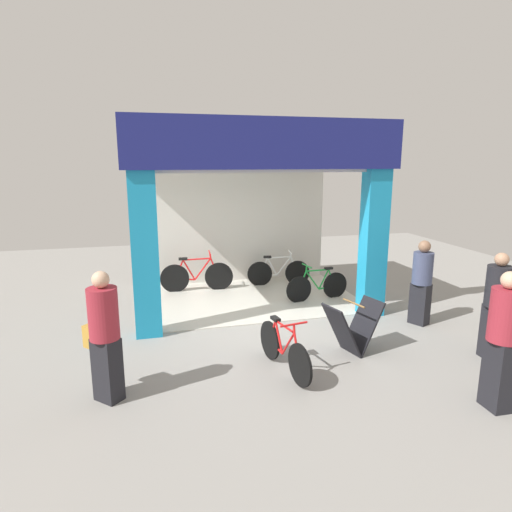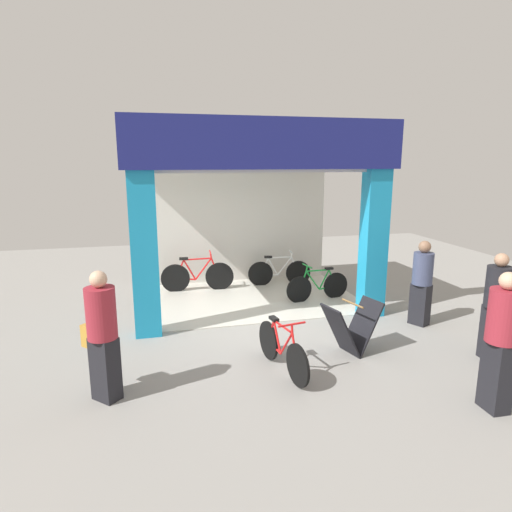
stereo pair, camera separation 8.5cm
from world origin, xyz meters
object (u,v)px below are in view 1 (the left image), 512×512
bicycle_inside_1 (197,276)px  sandwich_board_sign (352,328)px  bicycle_inside_0 (278,272)px  bicycle_inside_2 (317,286)px  pedestrian_3 (104,334)px  pedestrian_0 (496,305)px  pedestrian_1 (503,339)px  pedestrian_2 (422,281)px  bicycle_parked_0 (284,350)px

bicycle_inside_1 → sandwich_board_sign: 4.49m
bicycle_inside_0 → sandwich_board_sign: 4.03m
bicycle_inside_2 → pedestrian_3: bearing=-142.9°
pedestrian_0 → pedestrian_3: bearing=177.7°
bicycle_inside_1 → pedestrian_1: pedestrian_1 is taller
bicycle_inside_2 → sandwich_board_sign: (-0.50, -2.67, 0.10)m
bicycle_inside_0 → bicycle_inside_1: bearing=-179.8°
sandwich_board_sign → pedestrian_0: 2.19m
bicycle_inside_2 → pedestrian_2: 2.29m
pedestrian_0 → pedestrian_3: pedestrian_3 is taller
bicycle_parked_0 → sandwich_board_sign: size_ratio=1.52×
pedestrian_2 → pedestrian_3: bearing=-166.1°
bicycle_inside_1 → pedestrian_3: (-1.69, -4.52, 0.52)m
bicycle_parked_0 → pedestrian_1: pedestrian_1 is taller
bicycle_inside_1 → sandwich_board_sign: size_ratio=1.71×
bicycle_inside_0 → pedestrian_2: 3.67m
pedestrian_3 → sandwich_board_sign: bearing=7.7°
bicycle_inside_2 → bicycle_parked_0: bearing=-120.4°
sandwich_board_sign → pedestrian_2: (1.83, 0.87, 0.41)m
bicycle_inside_2 → bicycle_parked_0: size_ratio=0.99×
bicycle_inside_2 → bicycle_parked_0: (-1.75, -2.99, 0.01)m
pedestrian_0 → pedestrian_1: size_ratio=0.96×
bicycle_inside_0 → pedestrian_2: (1.81, -3.16, 0.49)m
pedestrian_1 → pedestrian_3: (-4.69, 1.42, -0.03)m
bicycle_inside_2 → pedestrian_3: pedestrian_3 is taller
bicycle_inside_1 → bicycle_parked_0: 4.41m
bicycle_inside_0 → pedestrian_0: size_ratio=0.91×
bicycle_inside_1 → pedestrian_2: (3.83, -3.15, 0.46)m
pedestrian_0 → pedestrian_2: (-0.19, 1.60, -0.05)m
bicycle_parked_0 → pedestrian_0: bearing=-7.0°
bicycle_inside_0 → bicycle_parked_0: bearing=-106.4°
bicycle_inside_0 → bicycle_inside_1: 2.02m
bicycle_inside_0 → pedestrian_1: bearing=-80.6°
sandwich_board_sign → pedestrian_3: pedestrian_3 is taller
sandwich_board_sign → pedestrian_1: bearing=-62.5°
bicycle_inside_2 → sandwich_board_sign: 2.72m
bicycle_parked_0 → sandwich_board_sign: 1.30m
bicycle_inside_1 → bicycle_inside_2: bicycle_inside_1 is taller
bicycle_inside_1 → bicycle_parked_0: bearing=-80.3°
sandwich_board_sign → pedestrian_3: (-3.69, -0.50, 0.47)m
bicycle_parked_0 → pedestrian_0: pedestrian_0 is taller
pedestrian_1 → pedestrian_3: 4.90m
bicycle_inside_1 → pedestrian_2: 4.98m
pedestrian_0 → pedestrian_2: 1.61m
pedestrian_3 → pedestrian_2: bearing=13.9°
bicycle_parked_0 → bicycle_inside_2: bearing=59.6°
bicycle_inside_2 → pedestrian_0: (1.52, -3.39, 0.55)m
pedestrian_1 → pedestrian_2: bearing=73.5°
pedestrian_1 → bicycle_inside_2: bearing=96.2°
sandwich_board_sign → pedestrian_2: bearing=25.4°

